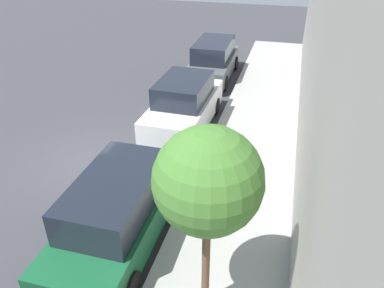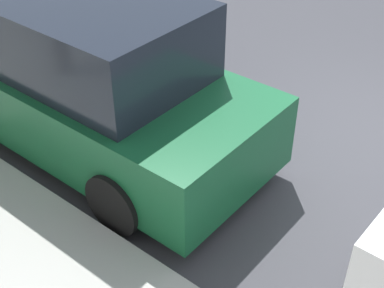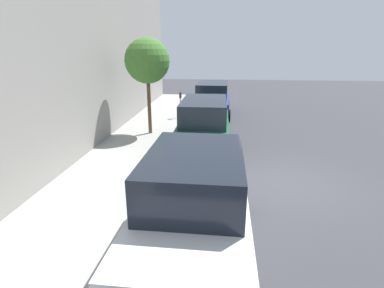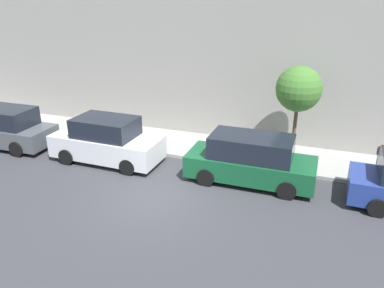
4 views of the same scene
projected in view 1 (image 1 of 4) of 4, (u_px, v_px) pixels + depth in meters
The scene contains 6 objects.
ground_plane at pixel (94, 162), 12.55m from camera, with size 60.00×60.00×0.00m, color #38383D.
sidewalk at pixel (242, 184), 11.39m from camera, with size 3.03×32.00×0.15m.
parked_minivan_second at pixel (119, 212), 9.00m from camera, with size 2.02×4.90×1.90m.
parked_suv_third at pixel (184, 105), 14.25m from camera, with size 2.08×4.84×1.98m.
parked_minivan_fourth at pixel (213, 60), 18.97m from camera, with size 2.02×4.92×1.90m.
street_tree at pixel (208, 181), 6.15m from camera, with size 1.88×1.88×4.05m.
Camera 1 is at (5.93, -9.27, 6.90)m, focal length 35.00 mm.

